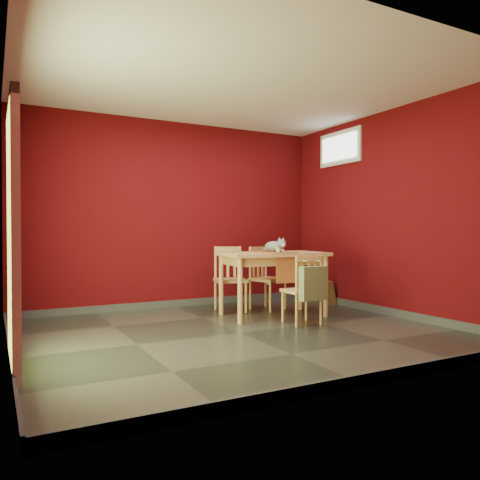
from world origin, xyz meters
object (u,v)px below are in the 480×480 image
chair_far_right (266,277)px  chair_near (303,289)px  picture_frame (328,292)px  chair_far_left (230,278)px  dining_table (273,260)px  tote_bag (313,283)px  cat (274,244)px

chair_far_right → chair_near: (-0.18, -1.17, -0.03)m
chair_far_right → chair_near: 1.19m
picture_frame → chair_far_left: bearing=176.2°
dining_table → tote_bag: bearing=-89.1°
chair_far_left → chair_far_right: size_ratio=1.01×
dining_table → chair_far_left: chair_far_left is taller
cat → picture_frame: size_ratio=1.09×
cat → chair_near: bearing=-61.7°
chair_far_right → chair_near: bearing=-99.0°
dining_table → tote_bag: (0.01, -0.84, -0.22)m
chair_far_right → tote_bag: 1.39m
dining_table → tote_bag: size_ratio=3.04×
chair_far_left → dining_table: bearing=-64.3°
chair_far_right → picture_frame: 1.15m
picture_frame → chair_far_right: bearing=179.9°
dining_table → chair_far_right: size_ratio=1.57×
chair_far_left → picture_frame: 1.66m
cat → chair_far_right: bearing=99.2°
chair_far_right → picture_frame: size_ratio=2.40×
dining_table → chair_near: dining_table is taller
chair_far_left → cat: 0.85m
chair_near → tote_bag: chair_near is taller
chair_far_right → cat: 0.73m
chair_far_left → chair_near: 1.32m
picture_frame → tote_bag: bearing=-133.6°
chair_far_right → tote_bag: chair_far_right is taller
tote_bag → picture_frame: tote_bag is taller
tote_bag → cat: bearing=89.2°
tote_bag → chair_near: bearing=87.1°
chair_far_right → tote_bag: size_ratio=1.93×
chair_far_left → chair_far_right: (0.52, -0.11, -0.00)m
dining_table → chair_near: (0.02, -0.64, -0.31)m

